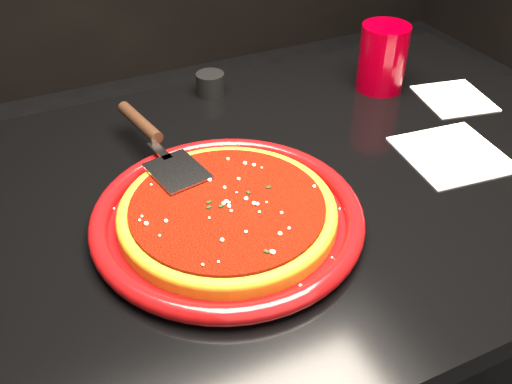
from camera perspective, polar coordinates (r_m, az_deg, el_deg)
The scene contains 12 objects.
table at distance 1.20m, azimuth 2.83°, elevation -13.28°, with size 1.20×0.80×0.75m, color black.
plate at distance 0.84m, azimuth -2.85°, elevation -2.49°, with size 0.40×0.40×0.03m, color maroon.
pizza_crust at distance 0.83m, azimuth -2.86°, elevation -2.25°, with size 0.32×0.32×0.02m, color #926313.
pizza_crust_rim at distance 0.83m, azimuth -2.87°, elevation -1.82°, with size 0.32×0.32×0.02m, color #926313.
pizza_sauce at distance 0.82m, azimuth -2.89°, elevation -1.51°, with size 0.28×0.28×0.01m, color #6A1005.
parmesan_dusting at distance 0.82m, azimuth -2.90°, elevation -1.08°, with size 0.27×0.27×0.01m, color beige, non-canonical shape.
basil_flecks at distance 0.82m, azimuth -2.90°, elevation -1.14°, with size 0.25×0.25×0.00m, color black, non-canonical shape.
pizza_server at distance 0.95m, azimuth -9.79°, elevation 4.94°, with size 0.09×0.32×0.02m, color #AFB1B6, non-canonical shape.
cup at distance 1.21m, azimuth 12.53°, elevation 12.98°, with size 0.10×0.10×0.13m, color #8C000E.
napkin_a at distance 1.05m, azimuth 19.04°, elevation 3.61°, with size 0.17×0.17×0.00m, color white.
napkin_b at distance 1.23m, azimuth 19.21°, elevation 8.85°, with size 0.13×0.14×0.00m, color white.
ramekin at distance 1.18m, azimuth -4.58°, elevation 10.75°, with size 0.06×0.06×0.04m, color black.
Camera 1 is at (-0.37, -0.66, 1.30)m, focal length 40.00 mm.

